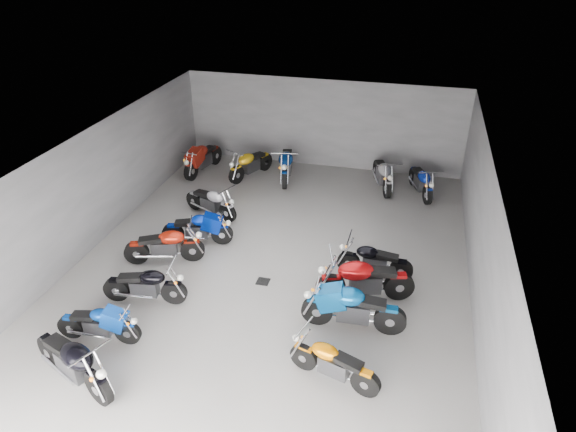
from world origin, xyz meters
The scene contains 21 objects.
ground centered at (0.00, 0.00, 0.00)m, with size 14.00×14.00×0.00m, color #989590.
wall_back centered at (0.00, 7.00, 1.60)m, with size 10.00×0.10×3.20m, color gray.
wall_left centered at (-5.00, 0.00, 1.60)m, with size 0.10×14.00×3.20m, color gray.
wall_right centered at (5.00, 0.00, 1.60)m, with size 0.10×14.00×3.20m, color gray.
ceiling centered at (0.00, 0.00, 3.22)m, with size 10.00×14.00×0.04m, color black.
drain_grate centered at (0.00, -0.50, 0.01)m, with size 0.32×0.32×0.01m, color black.
motorcycle_left_a centered at (-2.54, -4.53, 0.55)m, with size 2.18×1.03×1.01m.
motorcycle_left_b centered at (-2.74, -3.35, 0.45)m, with size 1.86×0.41×0.82m.
motorcycle_left_c centered at (-2.42, -1.92, 0.48)m, with size 1.99×0.51×0.88m.
motorcycle_left_d centered at (-2.73, -0.28, 0.50)m, with size 2.02×0.83×0.92m.
motorcycle_left_e centered at (-2.26, 0.78, 0.48)m, with size 1.96×0.61×0.87m.
motorcycle_left_f centered at (-2.51, 2.37, 0.47)m, with size 1.88×0.84×0.87m.
motorcycle_right_b centered at (2.24, -3.23, 0.46)m, with size 1.87×0.65×0.84m.
motorcycle_right_c centered at (2.37, -1.63, 0.55)m, with size 2.30×0.48×1.01m.
motorcycle_right_d centered at (2.50, -0.56, 0.56)m, with size 2.28×0.81×1.03m.
motorcycle_right_e centered at (2.63, 0.45, 0.46)m, with size 1.91×0.38×0.84m.
motorcycle_back_a centered at (-4.01, 5.30, 0.54)m, with size 0.60×2.24×0.99m.
motorcycle_back_b centered at (-2.22, 5.34, 0.51)m, with size 1.02×1.97×0.93m.
motorcycle_back_c centered at (-0.96, 5.52, 0.56)m, with size 0.65×2.34×1.03m.
motorcycle_back_e centered at (2.37, 5.60, 0.52)m, with size 0.81×2.09×0.95m.
motorcycle_back_f centered at (3.64, 5.43, 0.49)m, with size 0.82×1.96×0.90m.
Camera 1 is at (3.19, -10.41, 7.73)m, focal length 32.00 mm.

